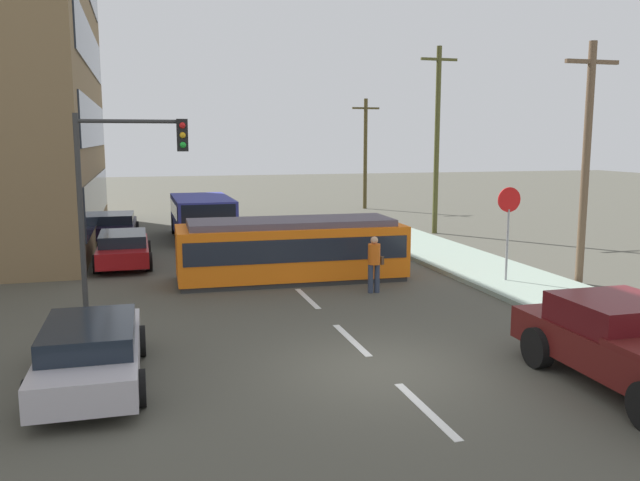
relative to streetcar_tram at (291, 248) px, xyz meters
name	(u,v)px	position (x,y,z in m)	size (l,w,h in m)	color
ground_plane	(278,271)	(-0.13, 1.38, -1.01)	(120.00, 120.00, 0.00)	#4A483E
sidewalk_curb_right	(519,282)	(6.67, -2.62, -0.94)	(3.20, 36.00, 0.14)	gray
lane_stripe_0	(426,410)	(-0.13, -10.62, -1.00)	(0.16, 2.40, 0.01)	silver
lane_stripe_1	(351,340)	(-0.13, -6.62, -1.00)	(0.16, 2.40, 0.01)	silver
lane_stripe_2	(307,298)	(-0.13, -2.62, -1.00)	(0.16, 2.40, 0.01)	silver
lane_stripe_3	(255,249)	(-0.13, 6.00, -1.00)	(0.16, 2.40, 0.01)	silver
lane_stripe_4	(235,230)	(-0.13, 12.00, -1.00)	(0.16, 2.40, 0.01)	silver
streetcar_tram	(291,248)	(0.00, 0.00, 0.00)	(7.24, 2.72, 1.95)	orange
city_bus	(202,215)	(-1.90, 9.74, 0.06)	(2.59, 5.43, 1.87)	#33389A
pedestrian_crossing	(374,261)	(1.94, -2.44, -0.06)	(0.49, 0.36, 1.67)	#2E374C
pickup_truck_parked	(635,346)	(3.86, -10.74, -0.21)	(2.30, 5.01, 1.55)	#561514
parked_sedan_near	(91,351)	(-5.56, -7.88, -0.38)	(1.95, 4.51, 1.19)	#B8B2BA
parked_sedan_mid	(123,248)	(-5.24, 3.96, -0.38)	(1.93, 4.60, 1.19)	maroon
parked_sedan_far	(115,226)	(-5.72, 10.33, -0.39)	(2.03, 4.31, 1.19)	black
stop_sign	(509,214)	(6.27, -2.47, 1.19)	(0.76, 0.07, 2.88)	gray
traffic_light_mast	(124,174)	(-4.97, -2.45, 2.57)	(2.83, 0.33, 5.12)	#333333
utility_pole_near	(586,160)	(8.52, -3.00, 2.84)	(1.80, 0.24, 7.34)	brown
utility_pole_mid	(437,138)	(8.97, 8.38, 3.53)	(1.80, 0.24, 8.71)	#4F4F26
utility_pole_far	(365,151)	(9.47, 19.92, 2.67)	(1.80, 0.24, 7.01)	#4D4222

